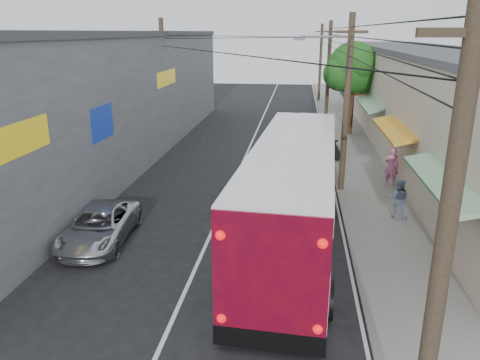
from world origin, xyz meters
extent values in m
cube|color=slate|center=(6.50, 20.00, 0.06)|extent=(3.00, 80.00, 0.12)
cube|color=beige|center=(11.00, 22.00, 3.00)|extent=(6.00, 40.00, 6.00)
cube|color=#4C4C51|center=(11.00, 22.00, 6.10)|extent=(6.20, 40.00, 0.30)
cube|color=#1A7732|center=(7.70, 6.00, 2.90)|extent=(1.39, 6.00, 0.46)
cube|color=orange|center=(7.70, 14.00, 2.90)|extent=(1.39, 6.00, 0.46)
cube|color=#1A7732|center=(7.70, 22.00, 2.90)|extent=(1.39, 6.00, 0.46)
cube|color=orange|center=(7.70, 30.00, 2.90)|extent=(1.39, 6.00, 0.46)
cube|color=#1A7732|center=(7.70, 38.00, 2.90)|extent=(1.39, 6.00, 0.46)
cube|color=gray|center=(-8.50, 18.00, 3.50)|extent=(7.00, 36.00, 7.00)
cube|color=#4C4C51|center=(-8.50, 18.00, 7.10)|extent=(7.20, 36.00, 0.30)
cube|color=yellow|center=(-5.05, 4.00, 4.20)|extent=(0.12, 3.50, 1.00)
cube|color=#1433A5|center=(-5.05, 10.00, 3.60)|extent=(0.12, 2.20, 1.40)
cube|color=yellow|center=(-5.05, 20.00, 4.50)|extent=(0.12, 4.00, 0.90)
cylinder|color=#473828|center=(5.20, -2.00, 4.00)|extent=(0.28, 0.28, 8.00)
cube|color=#473828|center=(5.20, -2.00, 7.20)|extent=(1.40, 0.12, 0.12)
cylinder|color=#473828|center=(5.20, 13.00, 4.00)|extent=(0.28, 0.28, 8.00)
cube|color=#473828|center=(5.20, 13.00, 7.20)|extent=(1.40, 0.12, 0.12)
cylinder|color=#473828|center=(5.20, 28.00, 4.00)|extent=(0.28, 0.28, 8.00)
cube|color=#473828|center=(5.20, 28.00, 7.20)|extent=(1.40, 0.12, 0.12)
cylinder|color=#473828|center=(5.20, 43.00, 4.00)|extent=(0.28, 0.28, 8.00)
cube|color=#473828|center=(5.20, 43.00, 7.20)|extent=(1.40, 0.12, 0.12)
cylinder|color=#473828|center=(-5.20, 20.00, 4.00)|extent=(0.28, 0.28, 8.00)
cube|color=#473828|center=(-5.20, 20.00, 7.20)|extent=(1.40, 0.12, 0.12)
cylinder|color=#59595E|center=(4.10, 13.00, 7.00)|extent=(2.20, 0.10, 0.10)
cube|color=#59595E|center=(3.00, 13.00, 6.90)|extent=(0.50, 0.18, 0.12)
cylinder|color=#3F2B19|center=(6.80, 26.00, 2.00)|extent=(0.44, 0.44, 4.00)
sphere|color=#1A4713|center=(6.80, 26.00, 4.80)|extent=(3.60, 3.60, 3.60)
sphere|color=#1A4713|center=(7.80, 26.60, 4.20)|extent=(2.60, 2.60, 2.60)
sphere|color=#1A4713|center=(5.90, 25.60, 4.40)|extent=(2.40, 2.40, 2.40)
sphere|color=#1A4713|center=(7.20, 25.00, 5.20)|extent=(2.20, 2.20, 2.20)
sphere|color=#1A4713|center=(6.50, 26.90, 5.00)|extent=(2.00, 2.00, 2.00)
cube|color=white|center=(3.00, 6.99, 1.20)|extent=(3.41, 12.62, 1.98)
cube|color=black|center=(3.03, 7.51, 2.65)|extent=(3.29, 10.54, 1.04)
cube|color=white|center=(3.00, 6.99, 3.38)|extent=(3.41, 12.62, 0.52)
cube|color=maroon|center=(2.59, 0.74, 2.08)|extent=(2.58, 0.25, 3.01)
cube|color=black|center=(2.59, 0.74, 0.47)|extent=(2.60, 0.27, 0.52)
sphere|color=red|center=(1.50, 0.78, 0.94)|extent=(0.23, 0.23, 0.23)
sphere|color=red|center=(3.68, 0.64, 0.94)|extent=(0.23, 0.23, 0.23)
sphere|color=red|center=(1.50, 0.78, 3.01)|extent=(0.23, 0.23, 0.23)
sphere|color=red|center=(3.68, 0.64, 3.01)|extent=(0.23, 0.23, 0.23)
cylinder|color=black|center=(1.42, 2.71, 0.52)|extent=(0.38, 1.06, 1.04)
cylinder|color=black|center=(4.01, 2.54, 0.52)|extent=(0.38, 1.06, 1.04)
cylinder|color=black|center=(1.91, 10.18, 0.52)|extent=(0.38, 1.06, 1.04)
cylinder|color=black|center=(4.50, 10.01, 0.52)|extent=(0.38, 1.06, 1.04)
cylinder|color=black|center=(2.01, 11.74, 0.52)|extent=(0.38, 1.06, 1.04)
cylinder|color=black|center=(4.60, 11.57, 0.52)|extent=(0.38, 1.06, 1.04)
imported|color=silver|center=(-3.80, 6.27, 0.62)|extent=(2.34, 4.58, 1.24)
imported|color=#AAA9B1|center=(3.80, 16.04, 0.84)|extent=(2.47, 5.81, 1.67)
imported|color=#292A2F|center=(4.60, 20.00, 0.76)|extent=(2.01, 4.52, 1.51)
imported|color=black|center=(3.81, 27.00, 0.64)|extent=(1.78, 4.03, 1.29)
imported|color=pink|center=(7.60, 13.88, 1.06)|extent=(0.76, 0.58, 1.88)
imported|color=#8197BC|center=(7.14, 9.64, 0.93)|extent=(0.93, 0.81, 1.61)
camera|label=1|loc=(3.07, -8.35, 7.21)|focal=35.00mm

